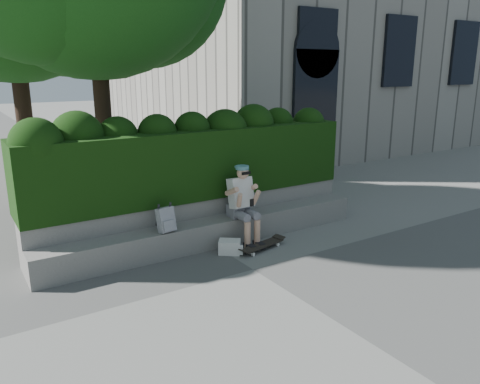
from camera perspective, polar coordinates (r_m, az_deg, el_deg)
ground at (r=7.26m, az=1.62°, el=-9.43°), size 80.00×80.00×0.00m
bench_ledge at (r=8.16m, az=-3.32°, el=-4.93°), size 6.00×0.45×0.45m
planter_wall at (r=8.51m, az=-4.91°, el=-3.06°), size 6.00×0.50×0.75m
hedge at (r=8.46m, az=-5.77°, el=3.64°), size 6.00×1.00×1.20m
person at (r=8.10m, az=0.31°, el=-1.15°), size 0.40×0.76×1.38m
skateboard at (r=7.99m, az=2.67°, el=-6.51°), size 0.91×0.40×0.09m
backpack_plaid at (r=7.56m, az=-9.02°, el=-3.34°), size 0.29×0.19×0.39m
backpack_ground at (r=7.82m, az=-1.29°, el=-6.69°), size 0.43×0.41×0.23m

